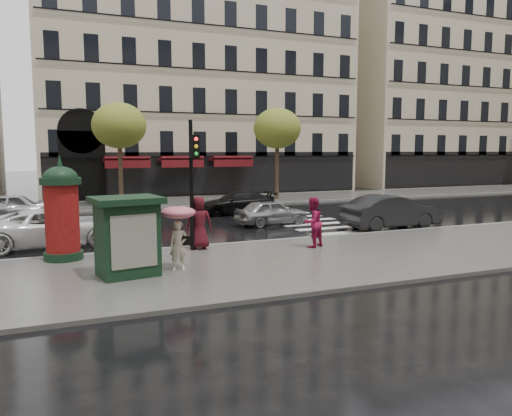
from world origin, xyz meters
name	(u,v)px	position (x,y,z in m)	size (l,w,h in m)	color
ground	(258,263)	(0.00, 0.00, 0.00)	(160.00, 160.00, 0.00)	black
near_sidewalk	(264,264)	(0.00, -0.50, 0.06)	(90.00, 7.00, 0.12)	#474744
far_sidewalk	(150,203)	(0.00, 19.00, 0.06)	(90.00, 6.00, 0.12)	#474744
near_kerb	(228,245)	(0.00, 3.00, 0.07)	(90.00, 0.25, 0.14)	slate
far_kerb	(159,208)	(0.00, 16.00, 0.07)	(90.00, 0.25, 0.14)	slate
zebra_crossing	(291,217)	(6.00, 9.60, 0.01)	(3.60, 11.75, 0.01)	silver
bldg_far_corner	(191,64)	(6.00, 30.00, 11.31)	(26.00, 14.00, 22.90)	#B7A88C
bldg_far_right	(436,81)	(34.00, 30.00, 11.31)	(24.00, 14.00, 22.90)	#B7A88C
tree_far_left	(119,126)	(-2.00, 18.00, 5.17)	(3.40, 3.40, 6.64)	#38281C
tree_far_right	(277,129)	(9.00, 18.00, 5.17)	(3.40, 3.40, 6.64)	#38281C
woman_umbrella	(178,227)	(-2.74, -0.48, 1.42)	(1.02, 1.02, 1.97)	beige
woman_red	(313,222)	(2.63, 1.13, 1.04)	(0.89, 0.70, 1.84)	#9A1240
man_burgundy	(199,222)	(-1.30, 2.40, 1.08)	(0.94, 0.61, 1.91)	#450D16
morris_column	(62,210)	(-5.87, 2.40, 1.76)	(1.27, 1.27, 3.42)	black
traffic_light	(193,172)	(-1.56, 2.20, 2.90)	(0.33, 0.45, 4.59)	black
newsstand	(127,235)	(-4.22, -0.50, 1.27)	(2.07, 1.83, 2.24)	black
car_silver	(271,212)	(3.79, 7.39, 0.63)	(1.48, 3.68, 1.26)	#9A9A9E
car_darkgrey	(391,212)	(8.48, 4.20, 0.79)	(1.67, 4.79, 1.58)	black
car_white	(54,228)	(-6.13, 5.55, 0.72)	(2.40, 5.20, 1.45)	white
car_black	(237,203)	(3.65, 11.94, 0.65)	(1.82, 4.48, 1.30)	black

